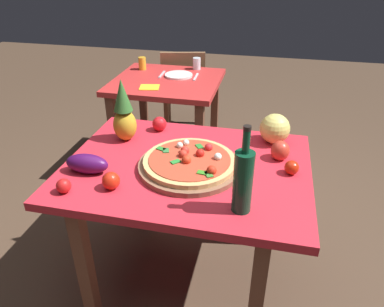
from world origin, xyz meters
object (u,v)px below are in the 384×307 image
(pizza, at_px, (190,160))
(bell_pepper, at_px, (280,151))
(tomato_beside_pepper, at_px, (111,181))
(drinking_glass_water, at_px, (197,64))
(dinner_plate, at_px, (179,75))
(drinking_glass_juice, at_px, (142,63))
(eggplant, at_px, (87,164))
(tomato_at_corner, at_px, (159,124))
(pizza_board, at_px, (190,166))
(dining_chair, at_px, (183,88))
(wine_bottle, at_px, (243,180))
(pineapple_left, at_px, (124,114))
(display_table, at_px, (187,182))
(fork_utensil, at_px, (162,74))
(tomato_near_board, at_px, (292,168))
(napkin_folded, at_px, (149,87))
(melon, at_px, (275,129))
(background_table, at_px, (167,95))
(tomato_by_bottle, at_px, (64,186))
(knife_utensil, at_px, (196,77))

(pizza, height_order, bell_pepper, bell_pepper)
(pizza, xyz_separation_m, tomato_beside_pepper, (-0.29, -0.23, -0.00))
(drinking_glass_water, xyz_separation_m, dinner_plate, (-0.10, -0.22, -0.04))
(pizza, xyz_separation_m, drinking_glass_juice, (-0.74, 1.44, 0.01))
(eggplant, xyz_separation_m, tomato_at_corner, (0.19, 0.49, -0.01))
(drinking_glass_water, bearing_deg, pizza_board, -79.06)
(dining_chair, bearing_deg, wine_bottle, 96.68)
(pizza, distance_m, wine_bottle, 0.38)
(dining_chair, relative_size, pineapple_left, 2.56)
(display_table, xyz_separation_m, fork_utensil, (-0.52, 1.30, 0.10))
(wine_bottle, xyz_separation_m, drinking_glass_water, (-0.56, 1.80, -0.09))
(pizza, bearing_deg, drinking_glass_juice, 117.34)
(eggplant, relative_size, tomato_near_board, 3.06)
(pizza, bearing_deg, dining_chair, 105.02)
(napkin_folded, bearing_deg, fork_utensil, 89.94)
(pineapple_left, relative_size, eggplant, 1.66)
(pizza_board, bearing_deg, dining_chair, 104.93)
(melon, bearing_deg, dining_chair, 120.07)
(pineapple_left, bearing_deg, melon, 10.43)
(wine_bottle, relative_size, drinking_glass_juice, 3.53)
(tomato_beside_pepper, bearing_deg, background_table, 97.13)
(drinking_glass_water, bearing_deg, tomato_beside_pepper, -89.62)
(pineapple_left, distance_m, drinking_glass_water, 1.35)
(eggplant, xyz_separation_m, drinking_glass_juice, (-0.30, 1.57, 0.01))
(pineapple_left, xyz_separation_m, dinner_plate, (-0.00, 1.12, -0.14))
(background_table, height_order, drinking_glass_juice, drinking_glass_juice)
(bell_pepper, relative_size, tomato_by_bottle, 1.58)
(tomato_by_bottle, relative_size, napkin_folded, 0.45)
(tomato_near_board, distance_m, drinking_glass_water, 1.67)
(pizza_board, height_order, tomato_by_bottle, tomato_by_bottle)
(tomato_near_board, xyz_separation_m, fork_utensil, (-1.00, 1.27, -0.03))
(melon, relative_size, bell_pepper, 1.58)
(tomato_beside_pepper, height_order, knife_utensil, tomato_beside_pepper)
(display_table, distance_m, drinking_glass_juice, 1.59)
(tomato_by_bottle, bearing_deg, dinner_plate, 87.52)
(knife_utensil, bearing_deg, bell_pepper, -62.39)
(background_table, height_order, drinking_glass_water, drinking_glass_water)
(pizza_board, bearing_deg, melon, 43.33)
(fork_utensil, bearing_deg, eggplant, -89.13)
(pineapple_left, relative_size, tomato_at_corner, 4.16)
(tomato_at_corner, bearing_deg, tomato_near_board, -22.73)
(pizza, distance_m, napkin_folded, 1.15)
(display_table, distance_m, tomato_at_corner, 0.43)
(bell_pepper, bearing_deg, pineapple_left, 177.88)
(background_table, height_order, bell_pepper, bell_pepper)
(wine_bottle, distance_m, drinking_glass_juice, 1.97)
(wine_bottle, distance_m, bell_pepper, 0.47)
(background_table, relative_size, fork_utensil, 4.54)
(background_table, bearing_deg, pizza, -68.95)
(pizza_board, height_order, dinner_plate, pizza_board)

